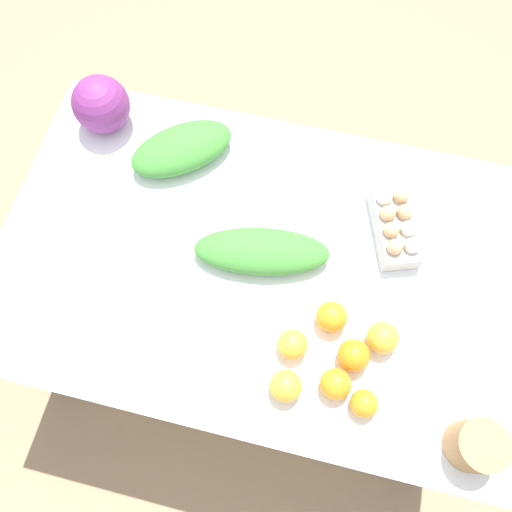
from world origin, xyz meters
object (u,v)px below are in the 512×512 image
(orange_0, at_px, (335,384))
(orange_3, at_px, (286,386))
(greens_bunch_kale, at_px, (182,149))
(orange_2, at_px, (292,344))
(greens_bunch_beet_tops, at_px, (262,251))
(orange_5, at_px, (354,355))
(paper_bag, at_px, (476,446))
(egg_carton, at_px, (395,226))
(orange_6, at_px, (332,317))
(orange_1, at_px, (383,338))
(orange_4, at_px, (364,404))
(cabbage_purple, at_px, (101,104))

(orange_0, relative_size, orange_3, 0.97)
(greens_bunch_kale, bearing_deg, orange_2, 131.74)
(greens_bunch_beet_tops, xyz_separation_m, orange_5, (-0.29, 0.22, 0.00))
(paper_bag, bearing_deg, orange_5, -25.00)
(paper_bag, distance_m, orange_5, 0.34)
(egg_carton, bearing_deg, orange_6, -41.73)
(greens_bunch_beet_tops, bearing_deg, greens_bunch_kale, -40.71)
(paper_bag, bearing_deg, orange_6, -31.08)
(orange_1, height_order, orange_2, orange_1)
(greens_bunch_beet_tops, height_order, orange_4, greens_bunch_beet_tops)
(orange_0, bearing_deg, cabbage_purple, -37.30)
(orange_5, distance_m, orange_6, 0.11)
(orange_0, height_order, orange_6, orange_6)
(orange_1, relative_size, orange_4, 1.19)
(orange_0, distance_m, orange_2, 0.14)
(orange_4, bearing_deg, orange_2, -26.65)
(orange_5, bearing_deg, greens_bunch_kale, -39.17)
(paper_bag, height_order, greens_bunch_beet_tops, paper_bag)
(orange_6, bearing_deg, greens_bunch_kale, -37.36)
(orange_5, relative_size, orange_6, 1.01)
(paper_bag, bearing_deg, orange_2, -16.34)
(cabbage_purple, height_order, paper_bag, cabbage_purple)
(greens_bunch_kale, distance_m, orange_0, 0.79)
(greens_bunch_beet_tops, height_order, greens_bunch_kale, greens_bunch_kale)
(orange_1, height_order, orange_6, same)
(orange_4, bearing_deg, egg_carton, -90.98)
(greens_bunch_beet_tops, height_order, orange_5, orange_5)
(cabbage_purple, distance_m, greens_bunch_kale, 0.27)
(cabbage_purple, relative_size, paper_bag, 1.42)
(egg_carton, relative_size, orange_4, 3.69)
(orange_2, bearing_deg, greens_bunch_beet_tops, -59.75)
(cabbage_purple, distance_m, greens_bunch_beet_tops, 0.65)
(orange_1, relative_size, orange_6, 1.01)
(greens_bunch_kale, relative_size, orange_3, 3.86)
(paper_bag, distance_m, orange_3, 0.45)
(paper_bag, relative_size, orange_4, 1.73)
(orange_0, xyz_separation_m, orange_5, (-0.03, -0.08, 0.00))
(orange_1, xyz_separation_m, orange_3, (0.21, 0.17, -0.00))
(orange_3, xyz_separation_m, orange_4, (-0.19, -0.00, -0.01))
(paper_bag, bearing_deg, orange_1, -40.16)
(egg_carton, bearing_deg, orange_2, -47.06)
(egg_carton, height_order, orange_3, egg_carton)
(greens_bunch_kale, xyz_separation_m, orange_2, (-0.43, 0.49, -0.00))
(greens_bunch_beet_tops, bearing_deg, orange_0, 130.55)
(paper_bag, xyz_separation_m, orange_5, (0.30, -0.14, -0.01))
(orange_2, relative_size, orange_4, 1.11)
(egg_carton, bearing_deg, cabbage_purple, -119.37)
(orange_3, bearing_deg, greens_bunch_kale, -53.33)
(egg_carton, relative_size, greens_bunch_beet_tops, 0.69)
(orange_0, xyz_separation_m, orange_2, (0.12, -0.07, -0.00))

